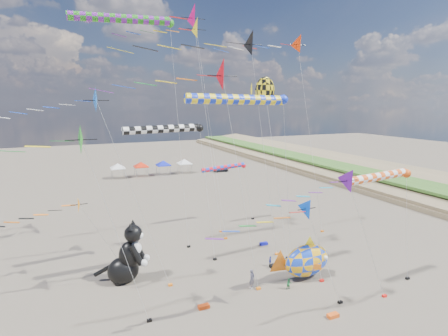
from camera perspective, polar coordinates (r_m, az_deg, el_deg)
The scene contains 27 objects.
delta_kite_0 at distance 28.36m, azimuth -18.97°, elevation 9.94°, with size 10.32×2.07×17.40m.
delta_kite_1 at distance 23.95m, azimuth -23.78°, elevation 3.46°, with size 11.69×2.20×14.92m.
delta_kite_2 at distance 41.56m, azimuth -6.02°, elevation 22.73°, with size 14.97×3.00×26.63m.
delta_kite_3 at distance 26.83m, azimuth -0.13°, elevation 14.31°, with size 11.22×2.54×19.37m.
delta_kite_4 at distance 40.79m, azimuth 10.51°, elevation 19.06°, with size 14.21×2.27×23.72m.
delta_kite_5 at distance 27.50m, azimuth 20.21°, elevation -2.26°, with size 9.91×1.97×11.60m.
delta_kite_6 at distance 38.96m, azimuth -5.54°, elevation 21.37°, with size 11.36×2.41×24.92m.
delta_kite_7 at distance 25.25m, azimuth 9.54°, elevation -7.51°, with size 11.52×1.69×9.59m.
delta_kite_8 at distance 33.40m, azimuth 0.91°, elevation 19.28°, with size 16.19×2.61×22.77m.
delta_kite_9 at distance 33.42m, azimuth -24.09°, elevation -6.55°, with size 9.87×1.59×8.02m.
windsock_0 at distance 36.97m, azimuth -15.73°, elevation 22.24°, with size 11.08×0.87×24.32m.
windsock_1 at distance 31.58m, azimuth 24.31°, elevation -1.33°, with size 8.24×0.74×10.52m.
windsock_2 at distance 29.44m, azimuth 2.95°, elevation 11.01°, with size 10.61×0.86×16.81m.
windsock_3 at distance 32.60m, azimuth -9.34°, elevation 6.19°, with size 8.88×0.74×14.13m.
windsock_4 at distance 46.07m, azimuth 0.26°, elevation 0.05°, with size 7.73×0.61×8.07m.
angelfish_kite at distance 35.50m, azimuth 6.45°, elevation 12.25°, with size 3.74×3.02×18.64m.
cat_inflatable at distance 33.70m, azimuth -15.73°, elevation -12.92°, with size 4.27×2.14×5.77m, color black, non-canonical shape.
fish_inflatable at distance 34.08m, azimuth 13.30°, elevation -14.50°, with size 6.21×2.56×4.17m.
person_adult at distance 32.30m, azimuth 4.58°, elevation -17.59°, with size 0.63×0.42×1.74m, color gray.
child_green at distance 32.70m, azimuth 10.59°, elevation -18.10°, with size 0.49×0.38×1.00m, color #1F7139.
child_blue at distance 36.44m, azimuth 7.55°, elevation -14.85°, with size 0.60×0.25×1.02m, color #2B3AA5.
kite_bag_0 at distance 36.42m, azimuth 8.16°, elevation -15.51°, with size 0.90×0.44×0.30m, color black.
kite_bag_1 at distance 30.04m, azimuth 17.36°, elevation -22.00°, with size 0.90×0.44×0.30m, color #E65113.
kite_bag_2 at distance 41.39m, azimuth 6.50°, elevation -12.17°, with size 0.90×0.44×0.30m, color #1214B6.
kite_bag_3 at distance 29.91m, azimuth -3.33°, elevation -21.66°, with size 0.90×0.44×0.30m, color #C33B0D.
tent_row at distance 79.80m, azimuth -11.63°, elevation 0.99°, with size 19.20×4.20×3.80m.
parked_car at distance 82.99m, azimuth -0.59°, elevation -0.18°, with size 1.52×3.79×1.29m, color #26262D.
Camera 1 is at (-14.56, -17.09, 16.07)m, focal length 28.00 mm.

